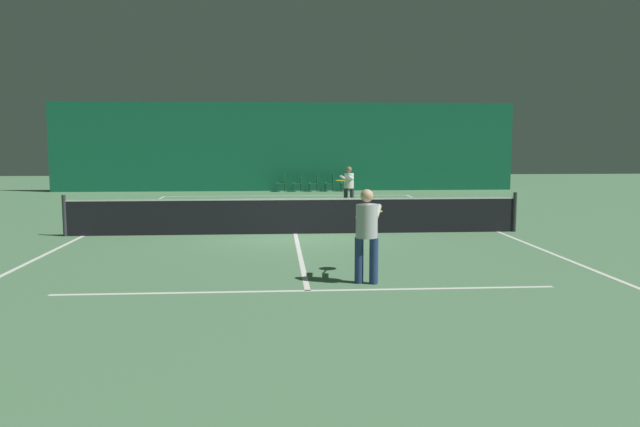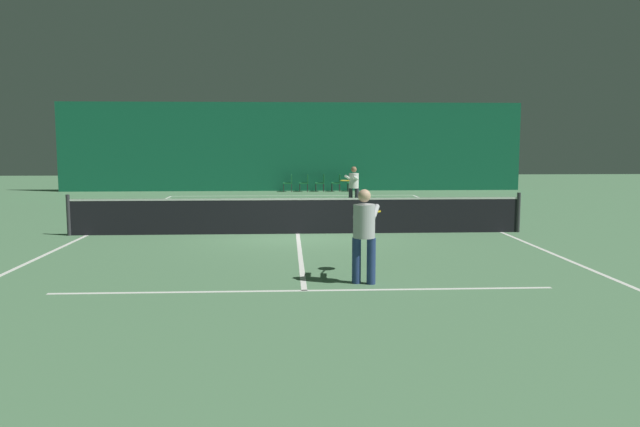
% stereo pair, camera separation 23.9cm
% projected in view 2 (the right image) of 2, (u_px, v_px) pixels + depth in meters
% --- Properties ---
extents(ground_plane, '(60.00, 60.00, 0.00)m').
position_uv_depth(ground_plane, '(298.00, 234.00, 16.53)').
color(ground_plane, '#56845B').
extents(backdrop_curtain, '(23.00, 0.12, 4.39)m').
position_uv_depth(backdrop_curtain, '(292.00, 147.00, 31.00)').
color(backdrop_curtain, '#146042').
rests_on(backdrop_curtain, ground).
extents(court_line_baseline_far, '(11.00, 0.10, 0.00)m').
position_uv_depth(court_line_baseline_far, '(293.00, 196.00, 28.34)').
color(court_line_baseline_far, white).
rests_on(court_line_baseline_far, ground).
extents(court_line_service_far, '(8.25, 0.10, 0.00)m').
position_uv_depth(court_line_service_far, '(295.00, 208.00, 22.88)').
color(court_line_service_far, white).
rests_on(court_line_service_far, ground).
extents(court_line_service_near, '(8.25, 0.10, 0.00)m').
position_uv_depth(court_line_service_near, '(304.00, 291.00, 10.18)').
color(court_line_service_near, white).
rests_on(court_line_service_near, ground).
extents(court_line_sideline_left, '(0.10, 23.80, 0.00)m').
position_uv_depth(court_line_sideline_left, '(87.00, 235.00, 16.25)').
color(court_line_sideline_left, white).
rests_on(court_line_sideline_left, ground).
extents(court_line_sideline_right, '(0.10, 23.80, 0.00)m').
position_uv_depth(court_line_sideline_right, '(501.00, 232.00, 16.82)').
color(court_line_sideline_right, white).
rests_on(court_line_sideline_right, ground).
extents(court_line_centre, '(0.10, 12.80, 0.00)m').
position_uv_depth(court_line_centre, '(298.00, 234.00, 16.53)').
color(court_line_centre, white).
rests_on(court_line_centre, ground).
extents(tennis_net, '(12.00, 0.10, 1.07)m').
position_uv_depth(tennis_net, '(298.00, 215.00, 16.48)').
color(tennis_net, black).
rests_on(tennis_net, ground).
extents(player_near, '(0.70, 1.38, 1.62)m').
position_uv_depth(player_near, '(364.00, 229.00, 10.63)').
color(player_near, navy).
rests_on(player_near, ground).
extents(player_far, '(0.86, 1.32, 1.54)m').
position_uv_depth(player_far, '(353.00, 184.00, 22.58)').
color(player_far, '#2D2D38').
rests_on(player_far, ground).
extents(courtside_chair_0, '(0.44, 0.44, 0.84)m').
position_uv_depth(courtside_chair_0, '(289.00, 182.00, 30.64)').
color(courtside_chair_0, '#2D2D2D').
rests_on(courtside_chair_0, ground).
extents(courtside_chair_1, '(0.44, 0.44, 0.84)m').
position_uv_depth(courtside_chair_1, '(305.00, 182.00, 30.68)').
color(courtside_chair_1, '#2D2D2D').
rests_on(courtside_chair_1, ground).
extents(courtside_chair_2, '(0.44, 0.44, 0.84)m').
position_uv_depth(courtside_chair_2, '(321.00, 182.00, 30.72)').
color(courtside_chair_2, '#2D2D2D').
rests_on(courtside_chair_2, ground).
extents(courtside_chair_3, '(0.44, 0.44, 0.84)m').
position_uv_depth(courtside_chair_3, '(337.00, 182.00, 30.76)').
color(courtside_chair_3, '#2D2D2D').
rests_on(courtside_chair_3, ground).
extents(courtside_chair_4, '(0.44, 0.44, 0.84)m').
position_uv_depth(courtside_chair_4, '(353.00, 182.00, 30.80)').
color(courtside_chair_4, '#2D2D2D').
rests_on(courtside_chair_4, ground).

